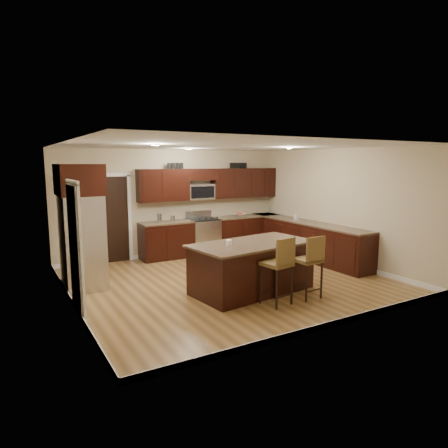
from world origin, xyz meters
TOP-DOWN VIEW (x-y plane):
  - floor at (0.00, 0.00)m, footprint 6.00×6.00m
  - ceiling at (0.00, 0.00)m, footprint 6.00×6.00m
  - wall_back at (0.00, 2.75)m, footprint 6.00×0.00m
  - wall_left at (-3.00, 0.00)m, footprint 0.00×5.50m
  - wall_right at (3.00, 0.00)m, footprint 0.00×5.50m
  - base_cabinets at (1.90, 1.45)m, footprint 4.02×3.96m
  - upper_cabinets at (1.04, 2.58)m, footprint 4.00×0.33m
  - range at (0.68, 2.45)m, footprint 0.76×0.64m
  - microwave at (0.68, 2.60)m, footprint 0.76×0.31m
  - doorway at (-1.65, 2.73)m, footprint 0.85×0.03m
  - pantry_door at (-2.98, -0.30)m, footprint 0.03×0.80m
  - letter_decor at (0.90, 2.58)m, footprint 2.20×0.03m
  - island at (0.04, -0.77)m, footprint 2.41×1.46m
  - stool_mid at (0.02, -1.62)m, footprint 0.50×0.50m
  - stool_right at (0.69, -1.62)m, footprint 0.44×0.44m
  - refrigerator at (-2.62, 1.00)m, footprint 0.79×0.95m
  - floor_mat at (0.67, 1.84)m, footprint 1.07×0.90m
  - fruit_bowl at (1.81, 2.45)m, footprint 0.35×0.35m
  - soap_bottle at (2.70, 1.15)m, footprint 0.11×0.11m
  - canister_tall at (-0.52, 2.45)m, footprint 0.12×0.12m
  - canister_short at (-0.18, 2.45)m, footprint 0.11×0.11m
  - island_jar at (-0.46, -0.77)m, footprint 0.10×0.10m

SIDE VIEW (x-z plane):
  - floor at x=0.00m, z-range 0.00..0.00m
  - floor_mat at x=0.67m, z-range 0.00..0.01m
  - island at x=0.04m, z-range -0.03..0.89m
  - base_cabinets at x=1.90m, z-range 0.00..0.92m
  - range at x=0.68m, z-range -0.08..1.03m
  - stool_right at x=0.69m, z-range 0.14..1.26m
  - stool_mid at x=0.02m, z-range 0.14..1.30m
  - fruit_bowl at x=1.81m, z-range 0.92..0.99m
  - island_jar at x=-0.46m, z-range 0.92..1.02m
  - canister_short at x=-0.18m, z-range 0.92..1.06m
  - pantry_door at x=-2.98m, z-range 0.00..2.04m
  - soap_bottle at x=2.70m, z-range 0.92..1.12m
  - canister_tall at x=-0.52m, z-range 0.92..1.13m
  - doorway at x=-1.65m, z-range 0.00..2.06m
  - refrigerator at x=-2.62m, z-range 0.03..2.38m
  - wall_back at x=0.00m, z-range -1.65..4.35m
  - wall_left at x=-3.00m, z-range -1.40..4.10m
  - wall_right at x=3.00m, z-range -1.40..4.10m
  - microwave at x=0.68m, z-range 1.42..1.82m
  - upper_cabinets at x=1.04m, z-range 1.44..2.24m
  - letter_decor at x=0.90m, z-range 2.22..2.37m
  - ceiling at x=0.00m, z-range 2.70..2.70m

